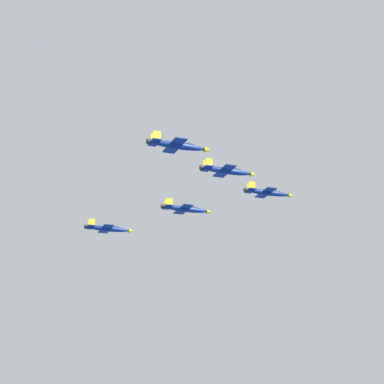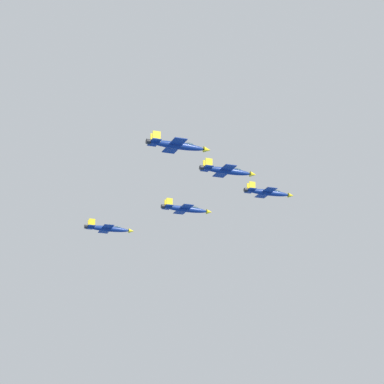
% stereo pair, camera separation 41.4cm
% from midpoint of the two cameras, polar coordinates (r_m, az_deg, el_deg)
% --- Properties ---
extents(jet_lead, '(10.26, 14.30, 3.32)m').
position_cam_midpoint_polar(jet_lead, '(247.39, 5.09, -0.03)').
color(jet_lead, navy).
extents(jet_left_wingman, '(10.77, 14.67, 3.43)m').
position_cam_midpoint_polar(jet_left_wingman, '(254.34, -0.48, -1.15)').
color(jet_left_wingman, navy).
extents(jet_right_wingman, '(10.63, 14.68, 3.42)m').
position_cam_midpoint_polar(jet_right_wingman, '(225.08, 2.33, 1.44)').
color(jet_right_wingman, navy).
extents(jet_left_outer, '(10.03, 14.38, 3.32)m').
position_cam_midpoint_polar(jet_left_outer, '(263.25, -5.72, -2.46)').
color(jet_left_outer, navy).
extents(jet_right_outer, '(10.83, 14.81, 3.46)m').
position_cam_midpoint_polar(jet_right_outer, '(203.49, -1.03, 3.16)').
color(jet_right_outer, navy).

